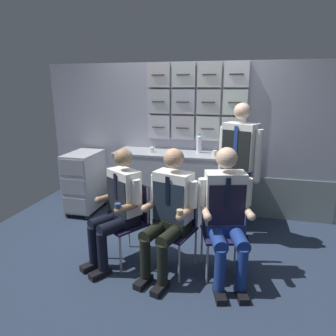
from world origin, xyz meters
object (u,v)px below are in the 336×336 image
crew_member_left (118,203)px  crew_member_right (169,208)px  water_bottle_short (227,144)px  crew_member_by_counter (226,209)px  crew_member_standing (239,162)px  folding_chair_left (131,214)px  folding_chair_right (177,219)px  coffee_cup_spare (152,149)px  service_trolley (85,181)px  folding_chair_by_counter (222,222)px

crew_member_left → crew_member_right: (0.55, -0.04, 0.02)m
crew_member_left → water_bottle_short: 1.76m
crew_member_by_counter → water_bottle_short: (-0.08, 1.38, 0.37)m
crew_member_right → crew_member_standing: 1.08m
folding_chair_left → folding_chair_right: bearing=-3.1°
crew_member_by_counter → crew_member_standing: (0.09, 0.79, 0.27)m
folding_chair_left → crew_member_by_counter: size_ratio=0.64×
folding_chair_right → water_bottle_short: (0.41, 1.28, 0.57)m
crew_member_left → crew_member_standing: bearing=33.9°
folding_chair_right → crew_member_by_counter: size_ratio=0.64×
water_bottle_short → crew_member_right: bearing=-107.6°
crew_member_by_counter → water_bottle_short: crew_member_by_counter is taller
crew_member_right → water_bottle_short: bearing=72.4°
folding_chair_left → coffee_cup_spare: 1.20m
crew_member_left → crew_member_by_counter: size_ratio=0.96×
service_trolley → coffee_cup_spare: 1.13m
crew_member_left → folding_chair_by_counter: crew_member_left is taller
service_trolley → water_bottle_short: bearing=6.8°
folding_chair_by_counter → coffee_cup_spare: 1.58m
crew_member_by_counter → coffee_cup_spare: bearing=131.8°
crew_member_by_counter → folding_chair_right: bearing=168.4°
service_trolley → folding_chair_left: (1.11, -1.01, 0.02)m
folding_chair_right → coffee_cup_spare: (-0.60, 1.12, 0.48)m
service_trolley → crew_member_left: crew_member_left is taller
coffee_cup_spare → folding_chair_by_counter: bearing=-45.6°
folding_chair_by_counter → coffee_cup_spare: (-1.05, 1.07, 0.48)m
folding_chair_right → crew_member_right: 0.25m
folding_chair_left → crew_member_standing: 1.36m
folding_chair_left → folding_chair_by_counter: (0.96, 0.02, 0.00)m
water_bottle_short → crew_member_left: bearing=-125.9°
folding_chair_right → folding_chair_left: bearing=176.9°
crew_member_right → crew_member_standing: bearing=53.1°
folding_chair_by_counter → water_bottle_short: (-0.04, 1.23, 0.57)m
crew_member_left → crew_member_right: 0.55m
folding_chair_left → folding_chair_by_counter: 0.96m
crew_member_right → coffee_cup_spare: 1.42m
folding_chair_left → crew_member_right: size_ratio=0.66×
crew_member_by_counter → crew_member_right: bearing=-174.6°
crew_member_left → crew_member_by_counter: 1.09m
water_bottle_short → coffee_cup_spare: (-1.01, -0.15, -0.09)m
crew_member_right → crew_member_by_counter: size_ratio=0.98×
crew_member_left → water_bottle_short: size_ratio=4.45×
service_trolley → folding_chair_by_counter: (2.06, -0.99, 0.02)m
folding_chair_left → crew_member_right: bearing=-21.3°
folding_chair_by_counter → crew_member_by_counter: bearing=-74.5°
folding_chair_left → crew_member_right: (0.46, -0.18, 0.19)m
folding_chair_right → folding_chair_by_counter: same height
crew_member_standing → coffee_cup_spare: (-1.18, 0.44, 0.01)m
service_trolley → crew_member_by_counter: crew_member_by_counter is taller
crew_member_right → folding_chair_by_counter: bearing=22.1°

